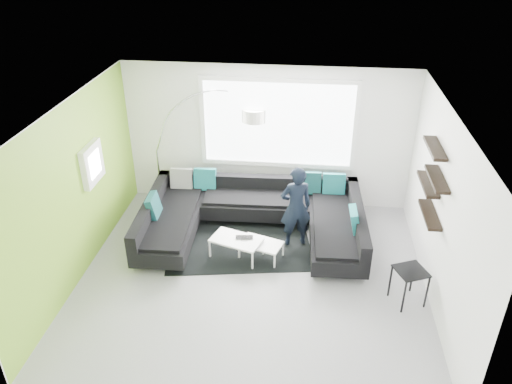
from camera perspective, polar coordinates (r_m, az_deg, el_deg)
ground at (r=8.21m, az=-0.45°, el=-9.66°), size 5.50×5.50×0.00m
room_shell at (r=7.39m, az=-0.02°, el=2.32°), size 5.54×5.04×2.82m
sectional_sofa at (r=8.90m, az=-0.37°, el=-3.33°), size 3.95×2.54×0.83m
rug at (r=8.99m, az=-1.89°, el=-5.74°), size 2.75×2.19×0.01m
coffee_table at (r=8.54m, az=-0.83°, el=-6.44°), size 1.23×0.94×0.36m
arc_lamp at (r=9.82m, az=-11.28°, el=4.65°), size 2.30×1.18×2.33m
side_table at (r=7.91m, az=17.01°, el=-10.24°), size 0.56×0.56×0.59m
person at (r=8.59m, az=4.57°, el=-1.70°), size 0.75×0.67×1.51m
laptop at (r=8.44m, az=-1.36°, el=-5.36°), size 0.33×0.24×0.02m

